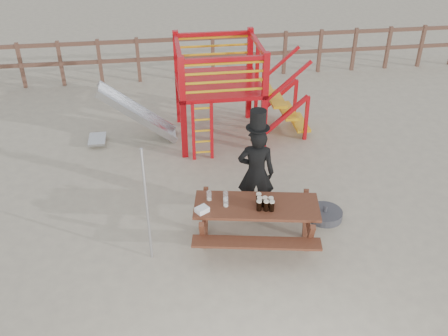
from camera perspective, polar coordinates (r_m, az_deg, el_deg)
ground at (r=7.95m, az=1.51°, el=-8.47°), size 60.00×60.00×0.00m
back_fence at (r=13.74m, az=-3.42°, el=13.07°), size 15.09×0.09×1.20m
playground_fort at (r=10.45m, az=-1.02°, el=8.91°), size 4.71×1.84×2.10m
picnic_table at (r=7.68m, az=3.67°, el=-5.83°), size 2.08×1.61×0.73m
man_with_hat at (r=8.04m, az=3.69°, el=-0.33°), size 0.67×0.51×1.94m
metal_pole at (r=7.17m, az=-8.80°, el=-4.38°), size 0.04×0.04×1.90m
parasol_base at (r=8.57m, az=11.43°, el=-5.21°), size 0.59×0.59×0.25m
paper_bag at (r=7.34m, az=-2.52°, el=-4.79°), size 0.23×0.21×0.08m
stout_pints at (r=7.41m, az=4.63°, el=-4.00°), size 0.27×0.30×0.17m
empty_glasses at (r=7.52m, az=-0.45°, el=-3.48°), size 0.32×0.27×0.15m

